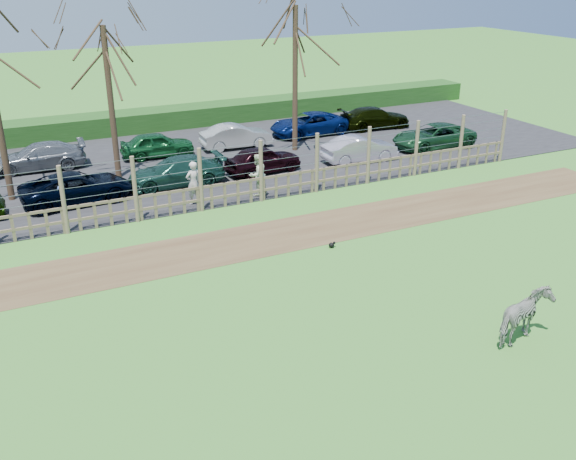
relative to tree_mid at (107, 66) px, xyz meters
name	(u,v)px	position (x,y,z in m)	size (l,w,h in m)	color
ground	(295,303)	(2.00, -13.50, -4.87)	(120.00, 120.00, 0.00)	#5AA245
dirt_strip	(236,244)	(2.00, -9.00, -4.86)	(34.00, 2.80, 0.01)	brown
asphalt	(157,165)	(2.00, 1.00, -4.85)	(44.00, 13.00, 0.04)	#232326
hedge	(122,123)	(2.00, 8.00, -4.32)	(46.00, 2.00, 1.10)	#1E4716
fence	(201,191)	(2.00, -5.50, -4.06)	(30.16, 0.16, 2.50)	brown
tree_mid	(107,66)	(0.00, 0.00, 0.00)	(4.80, 4.80, 6.83)	#3D2B1E
tree_right	(295,44)	(9.00, 0.50, 0.37)	(4.80, 4.80, 7.35)	#3D2B1E
zebra	(525,317)	(6.28, -17.79, -4.17)	(0.76, 1.66, 1.40)	gray
visitor_a	(193,183)	(1.95, -4.70, -3.96)	(0.63, 0.41, 1.72)	beige
visitor_b	(257,175)	(4.61, -4.87, -3.96)	(0.84, 0.65, 1.72)	beige
crow	(332,245)	(4.79, -10.68, -4.77)	(0.25, 0.18, 0.20)	black
car_2	(77,188)	(-2.14, -2.50, -4.23)	(1.99, 4.32, 1.20)	black
car_3	(176,172)	(1.98, -2.23, -4.23)	(1.68, 4.13, 1.20)	#1A4236
car_4	(263,159)	(6.04, -2.19, -4.23)	(1.42, 3.52, 1.20)	black
car_5	(360,149)	(10.88, -2.63, -4.23)	(1.27, 3.64, 1.20)	#BCB0BF
car_6	(434,136)	(15.53, -2.26, -4.23)	(1.99, 4.32, 1.20)	#1A4625
car_9	(39,157)	(-2.99, 2.70, -4.23)	(1.68, 4.13, 1.20)	slate
car_10	(157,145)	(2.43, 2.34, -4.23)	(1.42, 3.52, 1.20)	#135123
car_11	(236,136)	(6.49, 2.17, -4.23)	(1.27, 3.64, 1.20)	beige
car_12	(309,124)	(11.03, 2.86, -4.23)	(1.99, 4.32, 1.20)	#07174F
car_13	(375,118)	(15.11, 2.54, -4.23)	(1.68, 4.13, 1.20)	black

